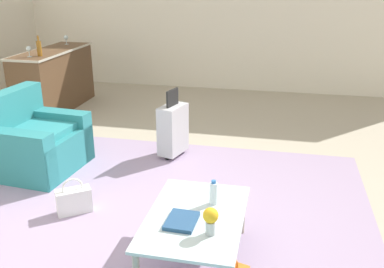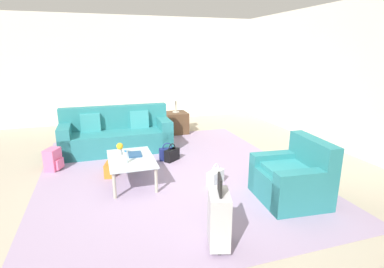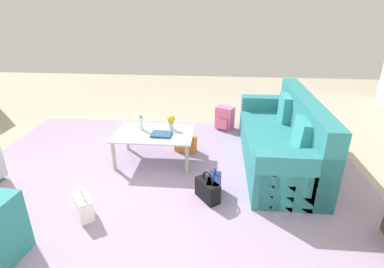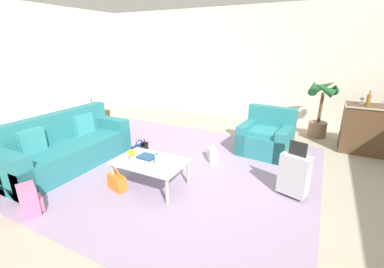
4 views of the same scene
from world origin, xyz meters
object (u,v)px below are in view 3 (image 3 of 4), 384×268
handbag_navy (214,186)px  handbag_black (207,190)px  coffee_table (154,136)px  flower_vase (171,121)px  water_bottle (141,123)px  coffee_table_book (161,134)px  couch (284,141)px  handbag_orange (186,143)px  backpack_pink (225,118)px  handbag_white (84,205)px

handbag_navy → handbag_black: bearing=47.1°
coffee_table → flower_vase: flower_vase is taller
handbag_navy → flower_vase: bearing=-56.3°
water_bottle → coffee_table_book: (-0.32, 0.18, -0.08)m
couch → flower_vase: size_ratio=11.14×
water_bottle → handbag_black: water_bottle is taller
coffee_table → handbag_orange: 0.58m
handbag_black → backpack_pink: backpack_pink is taller
handbag_white → backpack_pink: backpack_pink is taller
coffee_table → handbag_orange: (-0.40, -0.33, -0.25)m
handbag_navy → backpack_pink: backpack_pink is taller
handbag_navy → handbag_white: same height
flower_vase → handbag_white: (0.72, 1.43, -0.42)m
couch → handbag_white: bearing=31.0°
handbag_orange → couch: bearing=170.6°
couch → handbag_orange: bearing=-9.4°
coffee_table → coffee_table_book: 0.16m
handbag_orange → handbag_navy: 1.22m
couch → water_bottle: couch is taller
handbag_orange → backpack_pink: (-0.59, -0.96, 0.06)m
water_bottle → backpack_pink: 1.72m
coffee_table → backpack_pink: size_ratio=2.70×
water_bottle → couch: bearing=-180.0°
handbag_orange → backpack_pink: size_ratio=0.89×
handbag_navy → handbag_white: size_ratio=1.00×
coffee_table → water_bottle: size_ratio=5.30×
handbag_orange → backpack_pink: bearing=-121.8°
flower_vase → backpack_pink: 1.43m
coffee_table → couch: bearing=-176.8°
handbag_navy → handbag_white: (1.35, 0.48, 0.00)m
handbag_orange → handbag_white: bearing=60.8°
coffee_table_book → handbag_orange: (-0.28, -0.41, -0.31)m
handbag_black → handbag_white: size_ratio=1.00×
flower_vase → couch: bearing=178.2°
couch → coffee_table_book: 1.69m
handbag_black → water_bottle: bearing=-44.8°
flower_vase → water_bottle: bearing=6.8°
flower_vase → handbag_white: flower_vase is taller
flower_vase → handbag_orange: (-0.18, -0.18, -0.42)m
coffee_table → handbag_navy: (-0.85, 0.80, -0.25)m
flower_vase → backpack_pink: (-0.78, -1.14, -0.36)m
coffee_table → handbag_white: 1.39m
flower_vase → handbag_white: size_ratio=0.57×
couch → backpack_pink: couch is taller
coffee_table → handbag_black: 1.20m
water_bottle → flower_vase: (-0.42, -0.05, 0.03)m
handbag_white → backpack_pink: 2.97m
coffee_table_book → handbag_white: bearing=65.0°
flower_vase → handbag_black: bearing=118.8°
water_bottle → handbag_black: (-0.98, 0.98, -0.39)m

